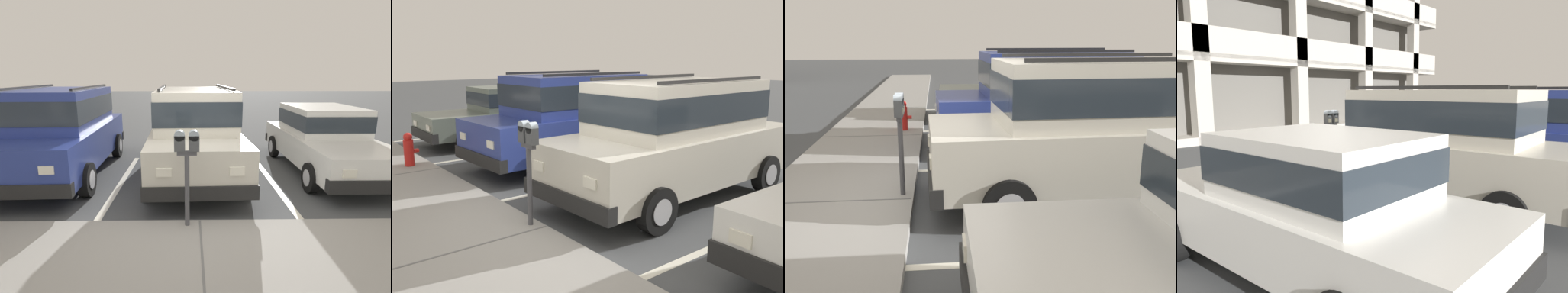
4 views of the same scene
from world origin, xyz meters
TOP-DOWN VIEW (x-y plane):
  - ground_plane at (0.00, 0.00)m, footprint 80.00×80.00m
  - sidewalk at (0.00, 1.30)m, footprint 40.00×2.20m
  - parking_stall_lines at (1.64, -1.40)m, footprint 13.24×4.80m
  - silver_suv at (0.07, -2.42)m, footprint 2.14×4.84m
  - dark_hatchback at (3.08, -2.53)m, footprint 2.14×4.84m
  - blue_coupe at (6.40, -2.54)m, footprint 1.90×4.51m
  - parking_meter_near at (0.19, 0.35)m, footprint 0.35×0.12m
  - fire_hydrant at (4.59, 0.65)m, footprint 0.30×0.30m

SIDE VIEW (x-z plane):
  - ground_plane at x=0.00m, z-range -0.10..0.00m
  - parking_stall_lines at x=1.64m, z-range 0.00..0.01m
  - sidewalk at x=0.00m, z-range 0.00..0.12m
  - fire_hydrant at x=4.59m, z-range 0.11..0.81m
  - blue_coupe at x=6.40m, z-range 0.05..1.59m
  - silver_suv at x=0.07m, z-range 0.07..2.11m
  - dark_hatchback at x=3.08m, z-range 0.07..2.11m
  - parking_meter_near at x=0.19m, z-range 0.47..1.89m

